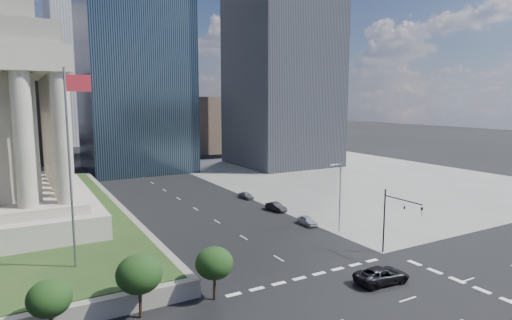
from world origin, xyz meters
TOP-DOWN VIEW (x-y plane):
  - ground at (0.00, 100.00)m, footprint 500.00×500.00m
  - sidewalk_ne at (46.00, 60.00)m, footprint 68.00×90.00m
  - flagpole at (-21.83, 24.00)m, footprint 2.52×0.24m
  - midrise_glass at (2.00, 95.00)m, footprint 26.00×26.00m
  - building_filler_ne at (32.00, 130.00)m, footprint 20.00×30.00m
  - building_filler_nw at (-30.00, 130.00)m, footprint 24.00×30.00m
  - traffic_signal_ne at (12.50, 13.70)m, footprint 0.30×5.74m
  - street_lamp_north at (13.33, 25.00)m, footprint 2.13×0.22m
  - pickup_truck at (5.62, 8.95)m, footprint 3.25×6.17m
  - parked_sedan_near at (11.23, 29.60)m, footprint 1.94×4.09m
  - parked_sedan_mid at (11.50, 39.04)m, footprint 4.45×2.01m
  - parked_sedan_far at (11.42, 49.76)m, footprint 3.91×1.81m

SIDE VIEW (x-z plane):
  - ground at x=0.00m, z-range 0.00..0.00m
  - sidewalk_ne at x=46.00m, z-range 0.00..0.03m
  - parked_sedan_far at x=11.42m, z-range 0.00..1.30m
  - parked_sedan_near at x=11.23m, z-range 0.00..1.35m
  - parked_sedan_mid at x=11.50m, z-range 0.00..1.42m
  - pickup_truck at x=5.62m, z-range 0.00..1.66m
  - traffic_signal_ne at x=12.50m, z-range 1.25..9.25m
  - street_lamp_north at x=13.33m, z-range 0.66..10.66m
  - building_filler_ne at x=32.00m, z-range 0.00..20.00m
  - flagpole at x=-21.83m, z-range 3.11..23.11m
  - building_filler_nw at x=-30.00m, z-range 0.00..28.00m
  - midrise_glass at x=2.00m, z-range 0.00..60.00m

